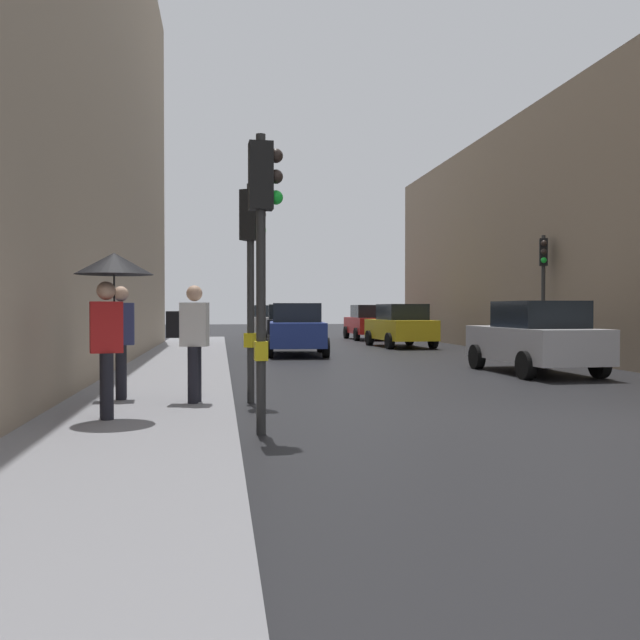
% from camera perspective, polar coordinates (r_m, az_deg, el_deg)
% --- Properties ---
extents(ground_plane, '(120.00, 120.00, 0.00)m').
position_cam_1_polar(ground_plane, '(10.26, 22.44, -7.97)').
color(ground_plane, black).
extents(sidewalk_kerb, '(2.59, 40.00, 0.16)m').
position_cam_1_polar(sidewalk_kerb, '(14.82, -12.58, -4.87)').
color(sidewalk_kerb, gray).
rests_on(sidewalk_kerb, ground).
extents(traffic_light_near_left, '(0.43, 0.25, 3.75)m').
position_cam_1_polar(traffic_light_near_left, '(8.60, -4.81, 7.68)').
color(traffic_light_near_left, '#2D2D2D').
rests_on(traffic_light_near_left, ground).
extents(traffic_light_mid_street, '(0.34, 0.45, 3.84)m').
position_cam_1_polar(traffic_light_mid_street, '(22.15, 18.18, 3.68)').
color(traffic_light_mid_street, '#2D2D2D').
rests_on(traffic_light_mid_street, ground).
extents(traffic_light_near_right, '(0.44, 0.36, 3.66)m').
position_cam_1_polar(traffic_light_near_right, '(11.47, -5.72, 5.68)').
color(traffic_light_near_right, '#2D2D2D').
rests_on(traffic_light_near_right, ground).
extents(car_silver_hatchback, '(2.12, 4.25, 1.76)m').
position_cam_1_polar(car_silver_hatchback, '(17.34, 17.56, -1.40)').
color(car_silver_hatchback, '#BCBCC1').
rests_on(car_silver_hatchback, ground).
extents(car_dark_suv, '(2.19, 4.29, 1.76)m').
position_cam_1_polar(car_dark_suv, '(30.41, -2.81, -0.36)').
color(car_dark_suv, black).
rests_on(car_dark_suv, ground).
extents(car_blue_van, '(2.27, 4.33, 1.76)m').
position_cam_1_polar(car_blue_van, '(23.27, -1.98, -0.76)').
color(car_blue_van, navy).
rests_on(car_blue_van, ground).
extents(car_red_sedan, '(2.03, 4.21, 1.76)m').
position_cam_1_polar(car_red_sedan, '(34.74, 4.11, -0.19)').
color(car_red_sedan, red).
rests_on(car_red_sedan, ground).
extents(car_white_compact, '(2.23, 4.31, 1.76)m').
position_cam_1_polar(car_white_compact, '(37.95, -4.29, -0.10)').
color(car_white_compact, silver).
rests_on(car_white_compact, ground).
extents(car_yellow_taxi, '(2.27, 4.32, 1.76)m').
position_cam_1_polar(car_yellow_taxi, '(28.08, 6.75, -0.47)').
color(car_yellow_taxi, yellow).
rests_on(car_yellow_taxi, ground).
extents(pedestrian_with_umbrella, '(1.00, 1.00, 2.14)m').
position_cam_1_polar(pedestrian_with_umbrella, '(9.19, -17.03, 2.54)').
color(pedestrian_with_umbrella, black).
rests_on(pedestrian_with_umbrella, sidewalk_kerb).
extents(pedestrian_with_grey_backpack, '(0.62, 0.36, 1.77)m').
position_cam_1_polar(pedestrian_with_grey_backpack, '(11.13, -16.54, -1.23)').
color(pedestrian_with_grey_backpack, black).
rests_on(pedestrian_with_grey_backpack, sidewalk_kerb).
extents(pedestrian_with_black_backpack, '(0.64, 0.40, 1.77)m').
position_cam_1_polar(pedestrian_with_black_backpack, '(10.47, -10.70, -1.34)').
color(pedestrian_with_black_backpack, black).
rests_on(pedestrian_with_black_backpack, sidewalk_kerb).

